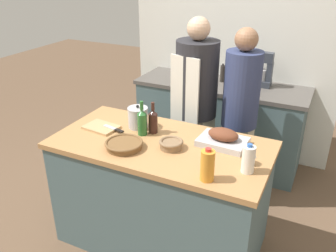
{
  "coord_description": "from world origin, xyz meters",
  "views": [
    {
      "loc": [
        1.03,
        -2.02,
        2.1
      ],
      "look_at": [
        0.0,
        0.12,
        0.97
      ],
      "focal_mm": 38.0,
      "sensor_mm": 36.0,
      "label": 1
    }
  ],
  "objects_px": {
    "wicker_basket": "(124,144)",
    "wine_bottle_dark": "(153,121)",
    "stand_mixer": "(263,72)",
    "condiment_bottle_tall": "(175,73)",
    "condiment_bottle_short": "(222,73)",
    "mixing_bowl": "(171,144)",
    "person_cook_aproned": "(196,103)",
    "knife_chef": "(114,129)",
    "person_cook_guest": "(240,112)",
    "roasting_pan": "(223,139)",
    "wine_bottle_green": "(142,122)",
    "wine_glass_left": "(251,153)",
    "stock_pot": "(138,117)",
    "cutting_board": "(101,127)",
    "juice_jug": "(207,165)",
    "milk_jug": "(248,159)"
  },
  "relations": [
    {
      "from": "wine_bottle_dark",
      "to": "juice_jug",
      "type": "bearing_deg",
      "value": -36.0
    },
    {
      "from": "wicker_basket",
      "to": "wine_glass_left",
      "type": "height_order",
      "value": "wine_glass_left"
    },
    {
      "from": "wicker_basket",
      "to": "milk_jug",
      "type": "distance_m",
      "value": 0.86
    },
    {
      "from": "wicker_basket",
      "to": "juice_jug",
      "type": "xyz_separation_m",
      "value": [
        0.66,
        -0.12,
        0.07
      ]
    },
    {
      "from": "person_cook_aproned",
      "to": "knife_chef",
      "type": "bearing_deg",
      "value": -102.19
    },
    {
      "from": "wine_bottle_green",
      "to": "milk_jug",
      "type": "bearing_deg",
      "value": -11.47
    },
    {
      "from": "wine_bottle_dark",
      "to": "condiment_bottle_short",
      "type": "distance_m",
      "value": 1.36
    },
    {
      "from": "roasting_pan",
      "to": "milk_jug",
      "type": "distance_m",
      "value": 0.37
    },
    {
      "from": "cutting_board",
      "to": "juice_jug",
      "type": "relative_size",
      "value": 1.31
    },
    {
      "from": "cutting_board",
      "to": "roasting_pan",
      "type": "bearing_deg",
      "value": 9.26
    },
    {
      "from": "wicker_basket",
      "to": "wine_bottle_dark",
      "type": "distance_m",
      "value": 0.32
    },
    {
      "from": "roasting_pan",
      "to": "person_cook_guest",
      "type": "bearing_deg",
      "value": 94.2
    },
    {
      "from": "person_cook_aproned",
      "to": "condiment_bottle_tall",
      "type": "bearing_deg",
      "value": 143.96
    },
    {
      "from": "wine_bottle_dark",
      "to": "person_cook_guest",
      "type": "xyz_separation_m",
      "value": [
        0.49,
        0.66,
        -0.09
      ]
    },
    {
      "from": "wine_bottle_dark",
      "to": "condiment_bottle_short",
      "type": "bearing_deg",
      "value": 85.55
    },
    {
      "from": "person_cook_guest",
      "to": "stand_mixer",
      "type": "bearing_deg",
      "value": 94.63
    },
    {
      "from": "person_cook_aproned",
      "to": "cutting_board",
      "type": "bearing_deg",
      "value": -109.05
    },
    {
      "from": "wine_bottle_green",
      "to": "knife_chef",
      "type": "height_order",
      "value": "wine_bottle_green"
    },
    {
      "from": "milk_jug",
      "to": "stock_pot",
      "type": "bearing_deg",
      "value": 164.05
    },
    {
      "from": "person_cook_aproned",
      "to": "person_cook_guest",
      "type": "relative_size",
      "value": 1.04
    },
    {
      "from": "person_cook_guest",
      "to": "milk_jug",
      "type": "bearing_deg",
      "value": -65.33
    },
    {
      "from": "condiment_bottle_short",
      "to": "person_cook_guest",
      "type": "distance_m",
      "value": 0.81
    },
    {
      "from": "cutting_board",
      "to": "wine_glass_left",
      "type": "bearing_deg",
      "value": -1.29
    },
    {
      "from": "wicker_basket",
      "to": "condiment_bottle_tall",
      "type": "relative_size",
      "value": 1.61
    },
    {
      "from": "cutting_board",
      "to": "person_cook_aproned",
      "type": "relative_size",
      "value": 0.17
    },
    {
      "from": "milk_jug",
      "to": "person_cook_aproned",
      "type": "distance_m",
      "value": 1.12
    },
    {
      "from": "wine_glass_left",
      "to": "person_cook_guest",
      "type": "height_order",
      "value": "person_cook_guest"
    },
    {
      "from": "wine_glass_left",
      "to": "condiment_bottle_short",
      "type": "distance_m",
      "value": 1.64
    },
    {
      "from": "wine_bottle_dark",
      "to": "stand_mixer",
      "type": "xyz_separation_m",
      "value": [
        0.52,
        1.4,
        0.06
      ]
    },
    {
      "from": "mixing_bowl",
      "to": "knife_chef",
      "type": "height_order",
      "value": "mixing_bowl"
    },
    {
      "from": "stand_mixer",
      "to": "condiment_bottle_tall",
      "type": "relative_size",
      "value": 2.1
    },
    {
      "from": "condiment_bottle_tall",
      "to": "stand_mixer",
      "type": "bearing_deg",
      "value": 13.46
    },
    {
      "from": "condiment_bottle_tall",
      "to": "person_cook_guest",
      "type": "height_order",
      "value": "person_cook_guest"
    },
    {
      "from": "condiment_bottle_short",
      "to": "mixing_bowl",
      "type": "bearing_deg",
      "value": -85.36
    },
    {
      "from": "condiment_bottle_short",
      "to": "wine_bottle_green",
      "type": "bearing_deg",
      "value": -96.48
    },
    {
      "from": "cutting_board",
      "to": "person_cook_aproned",
      "type": "height_order",
      "value": "person_cook_aproned"
    },
    {
      "from": "wine_bottle_green",
      "to": "condiment_bottle_short",
      "type": "xyz_separation_m",
      "value": [
        0.16,
        1.43,
        0.0
      ]
    },
    {
      "from": "wicker_basket",
      "to": "wine_glass_left",
      "type": "relative_size",
      "value": 2.28
    },
    {
      "from": "cutting_board",
      "to": "person_cook_aproned",
      "type": "bearing_deg",
      "value": 57.08
    },
    {
      "from": "milk_jug",
      "to": "roasting_pan",
      "type": "bearing_deg",
      "value": 131.82
    },
    {
      "from": "wine_bottle_green",
      "to": "stand_mixer",
      "type": "distance_m",
      "value": 1.58
    },
    {
      "from": "condiment_bottle_short",
      "to": "milk_jug",
      "type": "bearing_deg",
      "value": -66.97
    },
    {
      "from": "cutting_board",
      "to": "wine_bottle_green",
      "type": "height_order",
      "value": "wine_bottle_green"
    },
    {
      "from": "stand_mixer",
      "to": "condiment_bottle_tall",
      "type": "bearing_deg",
      "value": -166.54
    },
    {
      "from": "knife_chef",
      "to": "condiment_bottle_short",
      "type": "relative_size",
      "value": 1.04
    },
    {
      "from": "cutting_board",
      "to": "wine_bottle_dark",
      "type": "relative_size",
      "value": 1.14
    },
    {
      "from": "stock_pot",
      "to": "stand_mixer",
      "type": "relative_size",
      "value": 0.54
    },
    {
      "from": "juice_jug",
      "to": "knife_chef",
      "type": "height_order",
      "value": "juice_jug"
    },
    {
      "from": "wine_bottle_dark",
      "to": "person_cook_aproned",
      "type": "height_order",
      "value": "person_cook_aproned"
    },
    {
      "from": "person_cook_guest",
      "to": "knife_chef",
      "type": "bearing_deg",
      "value": -128.37
    }
  ]
}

